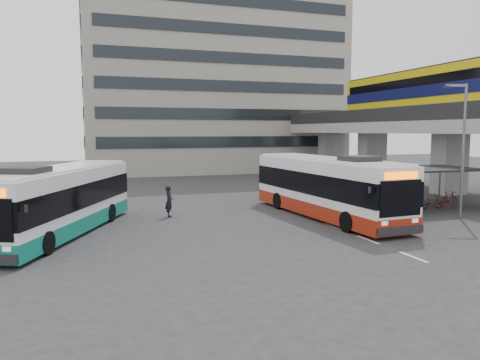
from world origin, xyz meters
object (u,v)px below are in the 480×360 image
object	(u,v)px
bus_main	(326,188)
bus_teal	(61,201)
lamp_post	(462,143)
pedestrian	(169,201)

from	to	relation	value
bus_main	bus_teal	xyz separation A→B (m)	(-13.77, -0.01, -0.10)
bus_main	lamp_post	world-z (taller)	lamp_post
bus_teal	pedestrian	distance (m)	6.17
bus_teal	lamp_post	distance (m)	20.82
bus_teal	pedestrian	size ratio (longest dim) A/B	6.42
pedestrian	bus_main	bearing A→B (deg)	-102.53
bus_main	lamp_post	bearing A→B (deg)	-26.02
bus_main	pedestrian	world-z (taller)	bus_main
bus_main	bus_teal	world-z (taller)	bus_main
lamp_post	bus_teal	bearing A→B (deg)	-166.52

